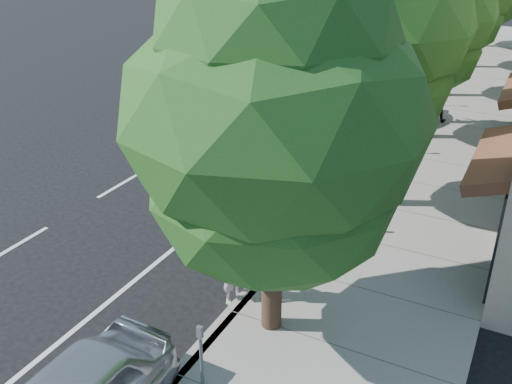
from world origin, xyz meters
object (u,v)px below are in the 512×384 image
Objects in this scene: bicycle at (260,209)px; silver_suv at (307,151)px; street_tree_0 at (274,122)px; cyclist at (234,263)px; dark_suv_far at (424,36)px; pedestrian at (437,97)px; dark_sedan at (382,106)px; white_pickup at (400,55)px; street_tree_1 at (380,30)px; street_tree_2 at (429,17)px.

bicycle is 3.85m from silver_suv.
cyclist is (-1.14, 0.54, -3.44)m from street_tree_0.
pedestrian reaches higher than dark_suv_far.
silver_suv is at bearing -92.50° from dark_sedan.
pedestrian reaches higher than bicycle.
white_pickup is at bearing 10.22° from cyclist.
bicycle is 9.43m from dark_sedan.
street_tree_1 is at bearing -24.78° from silver_suv.
silver_suv is at bearing 107.55° from street_tree_0.
white_pickup is 5.69m from dark_suv_far.
street_tree_2 is at bearing -79.33° from white_pickup.
bicycle is 0.37× the size of silver_suv.
dark_suv_far is (-3.10, 27.45, -3.47)m from street_tree_0.
silver_suv is (-2.37, -4.50, -3.65)m from street_tree_2.
dark_suv_far is 2.82× the size of pedestrian.
silver_suv is 14.28m from white_pickup.
bicycle is at bearing 22.22° from cyclist.
dark_suv_far reaches higher than dark_sedan.
white_pickup is (-0.99, 18.10, 0.39)m from bicycle.
dark_sedan reaches higher than silver_suv.
street_tree_2 is 16.14m from dark_suv_far.
dark_suv_far is at bearing 102.09° from dark_sedan.
dark_sedan is at bearing 6.81° from cyclist.
street_tree_1 is 1.48× the size of silver_suv.
street_tree_1 is 9.01m from pedestrian.
street_tree_0 reaches higher than dark_suv_far.
pedestrian is (3.38, -7.61, 0.17)m from white_pickup.
street_tree_1 is 5.03m from silver_suv.
dark_sedan is at bearing -86.81° from white_pickup.
bicycle is (-0.97, 3.12, -0.41)m from cyclist.
dark_sedan is (-1.55, 1.07, -3.63)m from street_tree_2.
street_tree_1 is at bearing -44.16° from bicycle.
bicycle is at bearing 119.90° from street_tree_0.
street_tree_1 is 16.55m from white_pickup.
cyclist is at bearing -86.74° from dark_suv_far.
dark_suv_far is at bearing 83.06° from white_pickup.
dark_suv_far is at bearing -81.94° from pedestrian.
white_pickup reaches higher than dark_sedan.
bicycle is 0.43× the size of dark_sedan.
street_tree_1 is (0.00, 6.00, 0.55)m from street_tree_0.
silver_suv reaches higher than bicycle.
white_pickup is 8.33m from pedestrian.
street_tree_2 is 3.96m from pedestrian.
street_tree_0 is 12.00m from street_tree_2.
dark_sedan is at bearing -5.56° from bicycle.
pedestrian is (0.28, 8.15, -3.83)m from street_tree_1.
street_tree_2 is 3.60× the size of bicycle.
dark_sedan is (0.83, 5.57, 0.02)m from silver_suv.
silver_suv is at bearing 62.04° from pedestrian.
cyclist reaches higher than dark_sedan.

